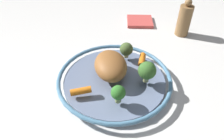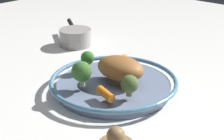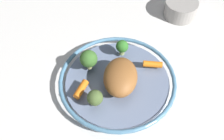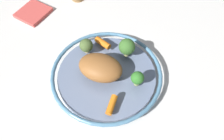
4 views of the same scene
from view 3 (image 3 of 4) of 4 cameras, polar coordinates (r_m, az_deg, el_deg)
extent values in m
plane|color=silver|center=(0.88, 1.05, -3.16)|extent=(2.40, 2.40, 0.00)
cylinder|color=slate|center=(0.87, 1.06, -2.69)|extent=(0.31, 0.31, 0.03)
torus|color=teal|center=(0.85, 1.08, -1.97)|extent=(0.35, 0.35, 0.01)
ellipsoid|color=#945C2D|center=(0.82, 1.68, -1.37)|extent=(0.14, 0.11, 0.06)
cylinder|color=orange|center=(0.82, -6.15, -3.78)|extent=(0.06, 0.04, 0.02)
cylinder|color=orange|center=(0.88, 8.04, 1.13)|extent=(0.02, 0.06, 0.02)
cylinder|color=#97AA66|center=(0.91, 1.95, 3.63)|extent=(0.02, 0.02, 0.02)
sphere|color=#32762A|center=(0.89, 1.99, 4.71)|extent=(0.04, 0.04, 0.04)
cylinder|color=tan|center=(0.80, -3.31, -6.45)|extent=(0.02, 0.02, 0.01)
sphere|color=#4A6130|center=(0.78, -3.39, -5.49)|extent=(0.04, 0.04, 0.04)
cylinder|color=tan|center=(0.87, -4.51, 0.89)|extent=(0.02, 0.02, 0.02)
sphere|color=#3C6D2D|center=(0.85, -4.64, 2.23)|extent=(0.05, 0.05, 0.05)
cylinder|color=#9E9993|center=(1.10, 13.42, 11.74)|extent=(0.12, 0.12, 0.06)
camera|label=1|loc=(1.00, 9.63, 36.78)|focal=33.79mm
camera|label=2|loc=(0.75, -69.18, -11.17)|focal=54.64mm
camera|label=4|loc=(0.75, 41.70, 36.59)|focal=37.60mm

